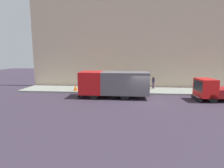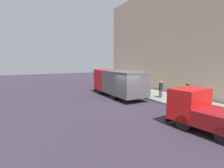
{
  "view_description": "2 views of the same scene",
  "coord_description": "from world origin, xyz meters",
  "px_view_note": "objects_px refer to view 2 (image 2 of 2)",
  "views": [
    {
      "loc": [
        -18.02,
        1.41,
        4.55
      ],
      "look_at": [
        1.09,
        3.24,
        1.48
      ],
      "focal_mm": 29.83,
      "sensor_mm": 36.0,
      "label": 1
    },
    {
      "loc": [
        -7.9,
        -12.58,
        3.77
      ],
      "look_at": [
        0.63,
        3.25,
        1.36
      ],
      "focal_mm": 28.03,
      "sensor_mm": 36.0,
      "label": 2
    }
  ],
  "objects_px": {
    "small_flatbed_truck": "(209,113)",
    "pedestrian_third": "(187,90)",
    "large_utility_truck": "(118,82)",
    "traffic_cone_orange": "(116,85)",
    "pedestrian_walking": "(142,86)",
    "pedestrian_standing": "(161,89)",
    "street_sign_post": "(137,81)"
  },
  "relations": [
    {
      "from": "large_utility_truck",
      "to": "pedestrian_standing",
      "type": "relative_size",
      "value": 4.4
    },
    {
      "from": "large_utility_truck",
      "to": "pedestrian_third",
      "type": "relative_size",
      "value": 4.55
    },
    {
      "from": "pedestrian_standing",
      "to": "pedestrian_third",
      "type": "distance_m",
      "value": 2.43
    },
    {
      "from": "large_utility_truck",
      "to": "traffic_cone_orange",
      "type": "bearing_deg",
      "value": 63.07
    },
    {
      "from": "large_utility_truck",
      "to": "small_flatbed_truck",
      "type": "distance_m",
      "value": 10.24
    },
    {
      "from": "small_flatbed_truck",
      "to": "pedestrian_third",
      "type": "relative_size",
      "value": 3.16
    },
    {
      "from": "large_utility_truck",
      "to": "pedestrian_standing",
      "type": "distance_m",
      "value": 4.35
    },
    {
      "from": "large_utility_truck",
      "to": "small_flatbed_truck",
      "type": "xyz_separation_m",
      "value": [
        -0.4,
        -10.22,
        -0.54
      ]
    },
    {
      "from": "pedestrian_walking",
      "to": "traffic_cone_orange",
      "type": "xyz_separation_m",
      "value": [
        0.08,
        5.84,
        -0.51
      ]
    },
    {
      "from": "large_utility_truck",
      "to": "pedestrian_third",
      "type": "xyz_separation_m",
      "value": [
        4.83,
        -4.7,
        -0.54
      ]
    },
    {
      "from": "pedestrian_standing",
      "to": "pedestrian_third",
      "type": "relative_size",
      "value": 1.03
    },
    {
      "from": "large_utility_truck",
      "to": "small_flatbed_truck",
      "type": "bearing_deg",
      "value": -92.44
    },
    {
      "from": "pedestrian_walking",
      "to": "traffic_cone_orange",
      "type": "relative_size",
      "value": 2.3
    },
    {
      "from": "pedestrian_standing",
      "to": "small_flatbed_truck",
      "type": "bearing_deg",
      "value": -42.41
    },
    {
      "from": "street_sign_post",
      "to": "large_utility_truck",
      "type": "bearing_deg",
      "value": 165.88
    },
    {
      "from": "pedestrian_walking",
      "to": "pedestrian_third",
      "type": "distance_m",
      "value": 4.49
    },
    {
      "from": "traffic_cone_orange",
      "to": "street_sign_post",
      "type": "height_order",
      "value": "street_sign_post"
    },
    {
      "from": "pedestrian_walking",
      "to": "pedestrian_standing",
      "type": "relative_size",
      "value": 0.98
    },
    {
      "from": "small_flatbed_truck",
      "to": "traffic_cone_orange",
      "type": "relative_size",
      "value": 7.14
    },
    {
      "from": "large_utility_truck",
      "to": "pedestrian_third",
      "type": "height_order",
      "value": "large_utility_truck"
    },
    {
      "from": "traffic_cone_orange",
      "to": "street_sign_post",
      "type": "xyz_separation_m",
      "value": [
        -0.39,
        -5.44,
        1.1
      ]
    },
    {
      "from": "pedestrian_standing",
      "to": "pedestrian_walking",
      "type": "bearing_deg",
      "value": 177.76
    },
    {
      "from": "pedestrian_walking",
      "to": "street_sign_post",
      "type": "height_order",
      "value": "street_sign_post"
    },
    {
      "from": "pedestrian_third",
      "to": "large_utility_truck",
      "type": "bearing_deg",
      "value": -169.02
    },
    {
      "from": "pedestrian_third",
      "to": "traffic_cone_orange",
      "type": "bearing_deg",
      "value": 158.94
    },
    {
      "from": "street_sign_post",
      "to": "pedestrian_third",
      "type": "bearing_deg",
      "value": -56.62
    },
    {
      "from": "large_utility_truck",
      "to": "pedestrian_standing",
      "type": "xyz_separation_m",
      "value": [
        2.98,
        -3.13,
        -0.53
      ]
    },
    {
      "from": "small_flatbed_truck",
      "to": "pedestrian_walking",
      "type": "relative_size",
      "value": 3.1
    },
    {
      "from": "pedestrian_walking",
      "to": "pedestrian_standing",
      "type": "xyz_separation_m",
      "value": [
        0.58,
        -2.2,
        -0.01
      ]
    },
    {
      "from": "pedestrian_third",
      "to": "pedestrian_walking",
      "type": "bearing_deg",
      "value": 177.99
    },
    {
      "from": "pedestrian_standing",
      "to": "traffic_cone_orange",
      "type": "relative_size",
      "value": 2.34
    },
    {
      "from": "small_flatbed_truck",
      "to": "traffic_cone_orange",
      "type": "xyz_separation_m",
      "value": [
        2.88,
        15.13,
        -0.5
      ]
    }
  ]
}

